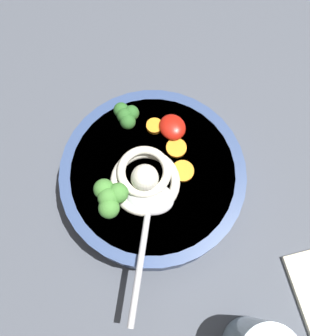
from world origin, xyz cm
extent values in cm
cube|color=#474C56|center=(0.00, 0.00, 1.36)|extent=(107.31, 107.31, 2.73)
cylinder|color=#334775|center=(0.27, -0.48, 5.52)|extent=(24.47, 24.47, 5.58)
cylinder|color=#B27A33|center=(0.27, -0.48, 5.74)|extent=(21.53, 21.53, 5.14)
torus|color=silver|center=(-0.98, 1.60, 8.92)|extent=(8.92, 8.92, 1.23)
torus|color=silver|center=(-0.40, 1.22, 9.91)|extent=(9.55, 9.55, 1.11)
sphere|color=silver|center=(-0.98, 1.60, 10.52)|extent=(3.46, 3.46, 3.46)
ellipsoid|color=#B7B7BC|center=(-3.19, 2.04, 9.11)|extent=(7.09, 7.44, 1.60)
cylinder|color=#B7B7BC|center=(-9.26, 6.45, 9.11)|extent=(12.60, 9.47, 0.80)
ellipsoid|color=#B2190F|center=(4.04, -5.10, 9.17)|extent=(3.84, 3.46, 1.73)
cylinder|color=#7A9E60|center=(7.90, 0.04, 8.87)|extent=(1.05, 1.05, 1.13)
sphere|color=#2D6628|center=(7.90, 0.04, 10.47)|extent=(2.06, 2.06, 2.06)
sphere|color=#2D6628|center=(8.93, 0.04, 10.28)|extent=(2.06, 2.06, 2.06)
sphere|color=#2D6628|center=(6.96, 0.41, 10.37)|extent=(2.06, 2.06, 2.06)
sphere|color=#2D6628|center=(7.90, -0.99, 10.32)|extent=(2.06, 2.06, 2.06)
cylinder|color=#7A9E60|center=(-1.27, 6.64, 9.01)|extent=(1.30, 1.30, 1.40)
sphere|color=#478938|center=(-1.27, 6.64, 10.98)|extent=(2.56, 2.56, 2.56)
sphere|color=#478938|center=(0.01, 6.64, 10.75)|extent=(2.56, 2.56, 2.56)
sphere|color=#478938|center=(-2.43, 7.11, 10.87)|extent=(2.56, 2.56, 2.56)
sphere|color=#478938|center=(-1.27, 5.36, 10.80)|extent=(2.56, 2.56, 2.56)
cylinder|color=orange|center=(5.52, -3.17, 8.64)|extent=(2.22, 2.22, 0.67)
cylinder|color=orange|center=(-1.84, -3.42, 8.52)|extent=(2.91, 2.91, 0.43)
cylinder|color=orange|center=(1.37, -4.25, 8.54)|extent=(2.71, 2.71, 0.47)
camera|label=1|loc=(-13.41, 6.77, 51.88)|focal=37.93mm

